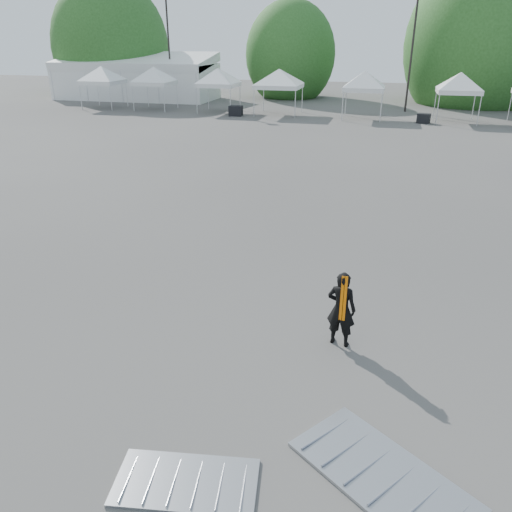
# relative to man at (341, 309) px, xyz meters

# --- Properties ---
(ground) EXTENTS (120.00, 120.00, 0.00)m
(ground) POSITION_rel_man_xyz_m (-1.12, 2.71, -0.78)
(ground) COLOR #474442
(ground) RESTS_ON ground
(marquee) EXTENTS (15.00, 6.25, 4.23)m
(marquee) POSITION_rel_man_xyz_m (-23.12, 37.71, 1.19)
(marquee) COLOR white
(marquee) RESTS_ON ground
(light_pole_west) EXTENTS (0.60, 0.25, 10.30)m
(light_pole_west) POSITION_rel_man_xyz_m (-19.12, 36.71, 4.99)
(light_pole_west) COLOR black
(light_pole_west) RESTS_ON ground
(light_pole_east) EXTENTS (0.60, 0.25, 9.80)m
(light_pole_east) POSITION_rel_man_xyz_m (1.88, 34.71, 4.74)
(light_pole_east) COLOR black
(light_pole_east) RESTS_ON ground
(tree_far_w) EXTENTS (4.80, 4.80, 7.30)m
(tree_far_w) POSITION_rel_man_xyz_m (-27.12, 40.71, 3.76)
(tree_far_w) COLOR #382314
(tree_far_w) RESTS_ON ground
(tree_mid_w) EXTENTS (4.16, 4.16, 6.33)m
(tree_mid_w) POSITION_rel_man_xyz_m (-9.12, 42.71, 3.15)
(tree_mid_w) COLOR #382314
(tree_mid_w) RESTS_ON ground
(tree_mid_e) EXTENTS (5.12, 5.12, 7.79)m
(tree_mid_e) POSITION_rel_man_xyz_m (7.88, 41.71, 4.06)
(tree_mid_e) COLOR #382314
(tree_mid_e) RESTS_ON ground
(tent_a) EXTENTS (4.15, 4.15, 3.88)m
(tent_a) POSITION_rel_man_xyz_m (-22.68, 30.77, 2.28)
(tent_a) COLOR silver
(tent_a) RESTS_ON ground
(tent_b) EXTENTS (4.09, 4.09, 3.88)m
(tent_b) POSITION_rel_man_xyz_m (-18.09, 30.95, 2.28)
(tent_b) COLOR silver
(tent_b) RESTS_ON ground
(tent_c) EXTENTS (4.13, 4.13, 3.88)m
(tent_c) POSITION_rel_man_xyz_m (-12.58, 30.83, 2.28)
(tent_c) COLOR silver
(tent_c) RESTS_ON ground
(tent_d) EXTENTS (4.73, 4.73, 3.88)m
(tent_d) POSITION_rel_man_xyz_m (-7.70, 30.75, 2.28)
(tent_d) COLOR silver
(tent_d) RESTS_ON ground
(tent_e) EXTENTS (4.07, 4.07, 3.88)m
(tent_e) POSITION_rel_man_xyz_m (-1.30, 30.11, 2.28)
(tent_e) COLOR silver
(tent_e) RESTS_ON ground
(tent_f) EXTENTS (4.04, 4.04, 3.88)m
(tent_f) POSITION_rel_man_xyz_m (5.15, 30.07, 2.28)
(tent_f) COLOR silver
(tent_f) RESTS_ON ground
(man) EXTENTS (0.63, 0.47, 1.55)m
(man) POSITION_rel_man_xyz_m (0.00, 0.00, 0.00)
(man) COLOR black
(man) RESTS_ON ground
(barrier_left) EXTENTS (2.04, 1.24, 0.06)m
(barrier_left) POSITION_rel_man_xyz_m (-1.67, -3.90, -0.75)
(barrier_left) COLOR #999CA0
(barrier_left) RESTS_ON ground
(barrier_mid) EXTENTS (2.73, 2.47, 0.08)m
(barrier_mid) POSITION_rel_man_xyz_m (0.90, -3.14, -0.74)
(barrier_mid) COLOR #999CA0
(barrier_mid) RESTS_ON ground
(crate_west) EXTENTS (0.98, 0.77, 0.75)m
(crate_west) POSITION_rel_man_xyz_m (-10.67, 29.07, -0.40)
(crate_west) COLOR black
(crate_west) RESTS_ON ground
(crate_mid) EXTENTS (0.97, 0.84, 0.65)m
(crate_mid) POSITION_rel_man_xyz_m (3.00, 28.97, -0.45)
(crate_mid) COLOR black
(crate_mid) RESTS_ON ground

